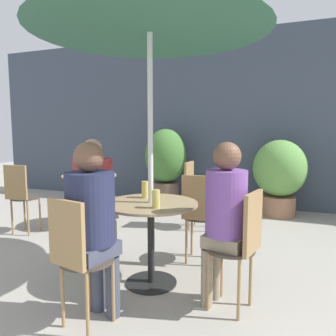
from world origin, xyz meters
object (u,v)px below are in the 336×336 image
cafe_table_far (90,189)px  bistro_chair_2 (242,240)px  bistro_chair_0 (85,210)px  bistro_chair_3 (195,188)px  umbrella (150,15)px  seated_person_1 (92,216)px  seated_person_2 (224,209)px  potted_plant_0 (166,162)px  bistro_chair_5 (199,210)px  potted_plant_1 (280,173)px  beer_glass_1 (156,199)px  beer_glass_0 (145,190)px  bistro_chair_1 (77,252)px  seated_person_0 (95,192)px  cafe_table_near (151,222)px  bistro_chair_4 (20,192)px

cafe_table_far → bistro_chair_2: bistro_chair_2 is taller
bistro_chair_0 → bistro_chair_3: size_ratio=1.00×
umbrella → seated_person_1: bearing=-102.0°
bistro_chair_0 → seated_person_2: bearing=-90.0°
potted_plant_0 → bistro_chair_5: bearing=-60.8°
potted_plant_1 → beer_glass_1: bearing=-105.0°
beer_glass_0 → potted_plant_0: potted_plant_0 is taller
beer_glass_1 → bistro_chair_1: bearing=-114.8°
umbrella → beer_glass_0: bearing=128.5°
beer_glass_0 → beer_glass_1: bearing=-52.9°
bistro_chair_3 → seated_person_2: bearing=-155.3°
bistro_chair_2 → bistro_chair_5: size_ratio=1.00×
bistro_chair_0 → seated_person_1: size_ratio=0.72×
seated_person_2 → seated_person_1: bearing=-45.1°
bistro_chair_3 → potted_plant_0: size_ratio=0.67×
seated_person_1 → beer_glass_0: 0.82m
bistro_chair_2 → seated_person_1: size_ratio=0.72×
bistro_chair_2 → seated_person_0: (-1.44, 0.31, 0.19)m
potted_plant_1 → bistro_chair_5: bearing=-106.0°
bistro_chair_2 → bistro_chair_0: bearing=-90.0°
bistro_chair_1 → bistro_chair_2: bearing=-135.0°
beer_glass_0 → cafe_table_near: bearing=-51.5°
seated_person_2 → potted_plant_1: bearing=-172.9°
beer_glass_1 → seated_person_0: bearing=158.4°
bistro_chair_4 → bistro_chair_5: 2.35m
cafe_table_far → potted_plant_1: potted_plant_1 is taller
bistro_chair_2 → bistro_chair_4: (-2.87, 0.79, 0.00)m
cafe_table_near → bistro_chair_4: size_ratio=0.89×
seated_person_2 → potted_plant_0: (-1.62, 2.90, 0.03)m
seated_person_1 → seated_person_0: bearing=-45.1°
cafe_table_near → bistro_chair_3: bistro_chair_3 is taller
bistro_chair_3 → bistro_chair_5: size_ratio=1.00×
beer_glass_0 → umbrella: bearing=-51.5°
bistro_chair_4 → beer_glass_1: size_ratio=6.16×
bistro_chair_1 → bistro_chair_3: (0.04, 2.50, 0.00)m
bistro_chair_0 → beer_glass_0: bistro_chair_0 is taller
umbrella → potted_plant_0: bearing=109.3°
cafe_table_near → beer_glass_1: (0.12, -0.17, 0.24)m
bistro_chair_3 → seated_person_1: (-0.01, -2.37, 0.20)m
seated_person_1 → beer_glass_0: bearing=-78.8°
cafe_table_near → bistro_chair_2: 0.81m
bistro_chair_2 → bistro_chair_5: (-0.52, 0.72, 0.00)m
seated_person_0 → potted_plant_0: 2.64m
bistro_chair_4 → seated_person_2: (2.74, -0.76, 0.21)m
bistro_chair_2 → seated_person_0: size_ratio=0.72×
bistro_chair_0 → umbrella: umbrella is taller
cafe_table_near → potted_plant_0: bearing=109.3°
bistro_chair_1 → seated_person_1: bearing=-90.0°
seated_person_2 → bistro_chair_2: bearing=90.0°
beer_glass_0 → potted_plant_0: (-0.84, 2.60, -0.02)m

